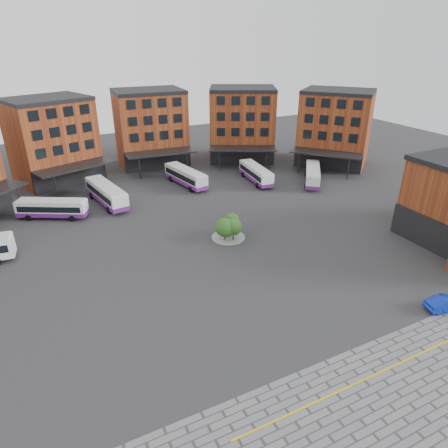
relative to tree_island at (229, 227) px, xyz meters
name	(u,v)px	position (x,y,z in m)	size (l,w,h in m)	color
ground	(263,289)	(-1.95, -11.58, -1.80)	(160.00, 160.00, 0.00)	#28282B
yellow_line	(377,374)	(0.05, -25.58, -1.77)	(26.00, 0.15, 0.02)	gold
main_building	(123,144)	(-6.72, 26.67, 5.42)	(94.14, 42.48, 14.60)	brown
tree_island	(229,227)	(0.00, 0.00, 0.00)	(4.40, 4.40, 3.17)	gray
bus_b	(52,208)	(-19.94, 17.29, -0.28)	(9.85, 6.73, 2.80)	white
bus_c	(106,194)	(-11.79, 19.17, -0.07)	(4.54, 11.60, 3.19)	silver
bus_d	(186,176)	(2.46, 21.75, -0.19)	(4.31, 10.83, 2.98)	silver
bus_e	(256,173)	(14.47, 17.87, -0.26)	(3.40, 10.31, 2.85)	white
bus_f	(313,175)	(23.13, 12.70, -0.24)	(8.06, 9.60, 2.88)	white
blue_car	(447,303)	(12.26, -22.46, -1.10)	(1.49, 4.28, 1.41)	#0D26B3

